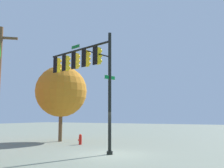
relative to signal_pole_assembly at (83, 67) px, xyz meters
The scene contains 4 objects.
ground_plane 6.22m from the signal_pole_assembly, 164.33° to the left, with size 120.00×120.00×0.00m, color gray.
signal_pole_assembly is the anchor object (origin of this frame).
fire_hydrant 6.34m from the signal_pole_assembly, 52.58° to the right, with size 0.33×0.24×0.83m.
tree_near 6.80m from the signal_pole_assembly, 37.83° to the right, with size 4.70×4.70×6.89m.
Camera 1 is at (-7.63, 13.73, 2.27)m, focal length 41.33 mm.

